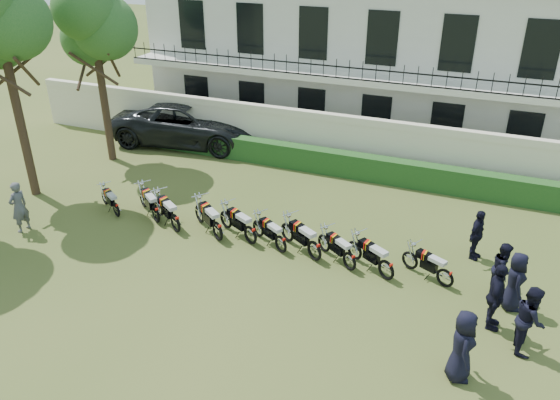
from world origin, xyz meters
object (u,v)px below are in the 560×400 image
(officer_3, at_px, (515,281))
(motorcycle_6, at_px, (314,246))
(officer_4, at_px, (503,269))
(suv, at_px, (190,123))
(tree_west_near, at_px, (93,21))
(motorcycle_0, at_px, (116,206))
(officer_0, at_px, (462,346))
(motorcycle_3, at_px, (217,227))
(motorcycle_9, at_px, (446,274))
(motorcycle_4, at_px, (250,231))
(motorcycle_7, at_px, (350,257))
(motorcycle_8, at_px, (387,265))
(motorcycle_2, at_px, (175,219))
(motorcycle_5, at_px, (281,240))
(motorcycle_1, at_px, (155,210))
(inspector, at_px, (19,207))
(officer_1, at_px, (530,319))
(officer_5, at_px, (477,235))
(officer_2, at_px, (496,297))

(officer_3, bearing_deg, motorcycle_6, 77.45)
(officer_4, bearing_deg, suv, 73.51)
(tree_west_near, xyz_separation_m, motorcycle_0, (3.54, -4.34, -5.46))
(motorcycle_0, bearing_deg, officer_3, -58.79)
(officer_0, distance_m, officer_4, 3.83)
(motorcycle_3, bearing_deg, officer_0, -76.31)
(motorcycle_6, xyz_separation_m, motorcycle_9, (3.88, 0.11, -0.06))
(motorcycle_4, relative_size, motorcycle_7, 1.16)
(motorcycle_3, relative_size, motorcycle_6, 0.98)
(motorcycle_4, xyz_separation_m, motorcycle_8, (4.47, -0.28, -0.01))
(motorcycle_2, relative_size, motorcycle_7, 1.13)
(motorcycle_0, xyz_separation_m, motorcycle_8, (9.64, -0.17, 0.06))
(motorcycle_2, xyz_separation_m, motorcycle_8, (7.11, -0.03, -0.02))
(motorcycle_5, height_order, motorcycle_7, motorcycle_7)
(motorcycle_6, height_order, officer_0, officer_0)
(motorcycle_1, distance_m, motorcycle_3, 2.56)
(motorcycle_1, height_order, officer_3, officer_3)
(motorcycle_8, relative_size, suv, 0.24)
(motorcycle_6, xyz_separation_m, inspector, (-9.68, -2.00, 0.38))
(motorcycle_5, bearing_deg, officer_0, -89.32)
(inspector, relative_size, officer_0, 0.99)
(motorcycle_0, xyz_separation_m, inspector, (-2.30, -2.00, 0.47))
(motorcycle_8, bearing_deg, motorcycle_6, 117.28)
(suv, bearing_deg, motorcycle_3, -152.06)
(motorcycle_0, bearing_deg, motorcycle_6, -58.18)
(motorcycle_0, xyz_separation_m, motorcycle_9, (11.26, 0.11, 0.02))
(motorcycle_4, xyz_separation_m, officer_1, (8.21, -1.87, 0.39))
(motorcycle_7, distance_m, officer_3, 4.52)
(motorcycle_0, relative_size, suv, 0.21)
(suv, bearing_deg, motorcycle_9, -128.26)
(motorcycle_9, relative_size, officer_5, 1.00)
(motorcycle_9, xyz_separation_m, officer_3, (1.76, -0.26, 0.39))
(officer_0, bearing_deg, tree_west_near, 50.81)
(motorcycle_0, bearing_deg, inspector, 162.93)
(officer_0, bearing_deg, motorcycle_7, 34.21)
(suv, height_order, officer_3, suv)
(officer_0, bearing_deg, motorcycle_0, 61.59)
(officer_1, relative_size, officer_4, 1.13)
(motorcycle_0, distance_m, suv, 7.54)
(officer_2, bearing_deg, motorcycle_0, 84.67)
(motorcycle_0, xyz_separation_m, suv, (-1.40, 7.39, 0.55))
(officer_3, bearing_deg, motorcycle_2, 78.86)
(officer_2, xyz_separation_m, officer_4, (0.13, 1.64, -0.14))
(tree_west_near, distance_m, motorcycle_8, 14.93)
(tree_west_near, relative_size, motorcycle_3, 4.55)
(motorcycle_9, bearing_deg, motorcycle_7, 120.96)
(inspector, xyz_separation_m, officer_3, (15.32, 1.85, -0.05))
(motorcycle_8, distance_m, suv, 13.38)
(motorcycle_8, height_order, inspector, inspector)
(motorcycle_2, height_order, motorcycle_9, motorcycle_2)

